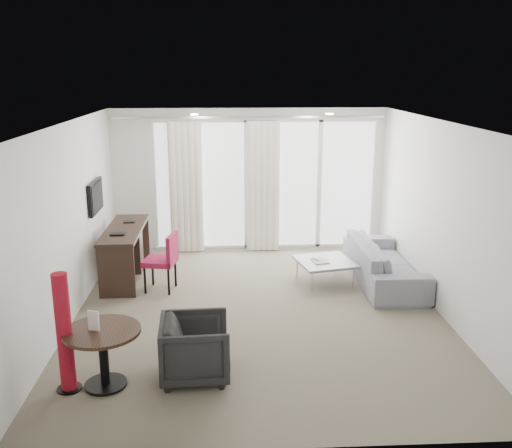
{
  "coord_description": "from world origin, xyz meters",
  "views": [
    {
      "loc": [
        -0.43,
        -7.34,
        3.24
      ],
      "look_at": [
        0.0,
        0.6,
        1.1
      ],
      "focal_mm": 40.0,
      "sensor_mm": 36.0,
      "label": 1
    }
  ],
  "objects_px": {
    "desk_chair": "(160,262)",
    "tub_armchair": "(195,348)",
    "red_lamp": "(64,333)",
    "rattan_chair_b": "(316,207)",
    "desk": "(126,253)",
    "round_table": "(104,358)",
    "rattan_chair_a": "(286,211)",
    "sofa": "(384,262)",
    "coffee_table": "(325,272)"
  },
  "relations": [
    {
      "from": "desk",
      "to": "desk_chair",
      "type": "relative_size",
      "value": 1.99
    },
    {
      "from": "sofa",
      "to": "rattan_chair_a",
      "type": "xyz_separation_m",
      "value": [
        -1.25,
        3.01,
        0.11
      ]
    },
    {
      "from": "red_lamp",
      "to": "tub_armchair",
      "type": "bearing_deg",
      "value": 8.0
    },
    {
      "from": "desk",
      "to": "rattan_chair_a",
      "type": "bearing_deg",
      "value": 42.68
    },
    {
      "from": "rattan_chair_a",
      "to": "rattan_chair_b",
      "type": "bearing_deg",
      "value": 7.78
    },
    {
      "from": "desk",
      "to": "coffee_table",
      "type": "bearing_deg",
      "value": -6.92
    },
    {
      "from": "desk_chair",
      "to": "round_table",
      "type": "bearing_deg",
      "value": -84.89
    },
    {
      "from": "red_lamp",
      "to": "rattan_chair_b",
      "type": "relative_size",
      "value": 1.55
    },
    {
      "from": "red_lamp",
      "to": "rattan_chair_a",
      "type": "xyz_separation_m",
      "value": [
        2.9,
        5.96,
        -0.22
      ]
    },
    {
      "from": "sofa",
      "to": "round_table",
      "type": "bearing_deg",
      "value": 127.44
    },
    {
      "from": "sofa",
      "to": "desk_chair",
      "type": "bearing_deg",
      "value": 92.66
    },
    {
      "from": "red_lamp",
      "to": "rattan_chair_b",
      "type": "height_order",
      "value": "red_lamp"
    },
    {
      "from": "red_lamp",
      "to": "coffee_table",
      "type": "xyz_separation_m",
      "value": [
        3.21,
        2.95,
        -0.46
      ]
    },
    {
      "from": "red_lamp",
      "to": "rattan_chair_b",
      "type": "xyz_separation_m",
      "value": [
        3.6,
        6.36,
        -0.23
      ]
    },
    {
      "from": "round_table",
      "to": "red_lamp",
      "type": "bearing_deg",
      "value": -171.35
    },
    {
      "from": "rattan_chair_b",
      "to": "coffee_table",
      "type": "bearing_deg",
      "value": -83.35
    },
    {
      "from": "red_lamp",
      "to": "coffee_table",
      "type": "height_order",
      "value": "red_lamp"
    },
    {
      "from": "desk",
      "to": "coffee_table",
      "type": "xyz_separation_m",
      "value": [
        3.15,
        -0.38,
        -0.23
      ]
    },
    {
      "from": "coffee_table",
      "to": "sofa",
      "type": "distance_m",
      "value": 0.95
    },
    {
      "from": "desk",
      "to": "round_table",
      "type": "xyz_separation_m",
      "value": [
        0.31,
        -3.28,
        -0.09
      ]
    },
    {
      "from": "rattan_chair_a",
      "to": "coffee_table",
      "type": "bearing_deg",
      "value": -106.1
    },
    {
      "from": "tub_armchair",
      "to": "rattan_chair_a",
      "type": "xyz_separation_m",
      "value": [
        1.58,
        5.77,
        0.09
      ]
    },
    {
      "from": "desk_chair",
      "to": "tub_armchair",
      "type": "xyz_separation_m",
      "value": [
        0.66,
        -2.6,
        -0.11
      ]
    },
    {
      "from": "desk",
      "to": "rattan_chair_b",
      "type": "xyz_separation_m",
      "value": [
        3.55,
        3.02,
        -0.0
      ]
    },
    {
      "from": "desk_chair",
      "to": "sofa",
      "type": "relative_size",
      "value": 0.4
    },
    {
      "from": "tub_armchair",
      "to": "coffee_table",
      "type": "height_order",
      "value": "tub_armchair"
    },
    {
      "from": "round_table",
      "to": "coffee_table",
      "type": "xyz_separation_m",
      "value": [
        2.84,
        2.9,
        -0.14
      ]
    },
    {
      "from": "round_table",
      "to": "sofa",
      "type": "bearing_deg",
      "value": 37.44
    },
    {
      "from": "round_table",
      "to": "rattan_chair_a",
      "type": "relative_size",
      "value": 0.94
    },
    {
      "from": "desk_chair",
      "to": "tub_armchair",
      "type": "distance_m",
      "value": 2.69
    },
    {
      "from": "rattan_chair_b",
      "to": "sofa",
      "type": "bearing_deg",
      "value": -67.62
    },
    {
      "from": "desk_chair",
      "to": "red_lamp",
      "type": "height_order",
      "value": "red_lamp"
    },
    {
      "from": "desk",
      "to": "tub_armchair",
      "type": "xyz_separation_m",
      "value": [
        1.26,
        -3.15,
        -0.08
      ]
    },
    {
      "from": "red_lamp",
      "to": "round_table",
      "type": "bearing_deg",
      "value": 8.65
    },
    {
      "from": "coffee_table",
      "to": "rattan_chair_a",
      "type": "relative_size",
      "value": 0.95
    },
    {
      "from": "sofa",
      "to": "rattan_chair_b",
      "type": "bearing_deg",
      "value": 9.1
    },
    {
      "from": "tub_armchair",
      "to": "coffee_table",
      "type": "bearing_deg",
      "value": -37.12
    },
    {
      "from": "tub_armchair",
      "to": "sofa",
      "type": "height_order",
      "value": "tub_armchair"
    },
    {
      "from": "tub_armchair",
      "to": "coffee_table",
      "type": "xyz_separation_m",
      "value": [
        1.89,
        2.77,
        -0.16
      ]
    },
    {
      "from": "tub_armchair",
      "to": "sofa",
      "type": "relative_size",
      "value": 0.34
    },
    {
      "from": "desk",
      "to": "round_table",
      "type": "height_order",
      "value": "desk"
    },
    {
      "from": "desk_chair",
      "to": "coffee_table",
      "type": "xyz_separation_m",
      "value": [
        2.55,
        0.16,
        -0.26
      ]
    },
    {
      "from": "rattan_chair_b",
      "to": "desk",
      "type": "bearing_deg",
      "value": -126.27
    },
    {
      "from": "rattan_chair_b",
      "to": "red_lamp",
      "type": "bearing_deg",
      "value": -106.26
    },
    {
      "from": "tub_armchair",
      "to": "coffee_table",
      "type": "relative_size",
      "value": 0.91
    },
    {
      "from": "red_lamp",
      "to": "rattan_chair_b",
      "type": "distance_m",
      "value": 7.31
    },
    {
      "from": "desk",
      "to": "rattan_chair_b",
      "type": "bearing_deg",
      "value": 40.45
    },
    {
      "from": "rattan_chair_a",
      "to": "sofa",
      "type": "bearing_deg",
      "value": -89.38
    },
    {
      "from": "round_table",
      "to": "rattan_chair_b",
      "type": "relative_size",
      "value": 0.97
    },
    {
      "from": "desk",
      "to": "rattan_chair_a",
      "type": "xyz_separation_m",
      "value": [
        2.84,
        2.62,
        0.01
      ]
    }
  ]
}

